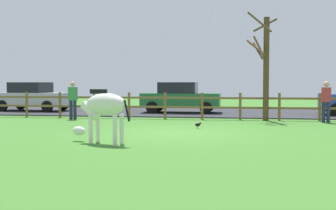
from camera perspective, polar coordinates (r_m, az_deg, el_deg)
ground_plane at (r=13.44m, az=1.40°, el=-3.74°), size 60.00×60.00×0.00m
parking_asphalt at (r=22.65m, az=4.57°, el=-0.95°), size 28.00×7.40×0.05m
paddock_fence at (r=18.39m, az=2.10°, el=0.13°), size 21.20×0.11×1.16m
bare_tree at (r=18.08m, az=12.95°, el=5.32°), size 1.30×1.38×4.51m
zebra at (r=11.08m, az=-8.69°, el=-0.40°), size 1.84×0.99×1.41m
crow_on_grass at (r=14.76m, az=4.06°, el=-2.65°), size 0.21×0.10×0.20m
parked_car_silver at (r=24.32m, az=-17.78°, el=1.12°), size 4.14×2.18×1.56m
parked_car_green at (r=21.80m, az=1.67°, el=1.06°), size 4.02×1.91×1.56m
visitor_left_of_tree at (r=17.87m, az=20.52°, el=0.66°), size 0.39×0.28×1.64m
visitor_right_of_tree at (r=18.76m, az=-12.70°, el=0.87°), size 0.37×0.24×1.64m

